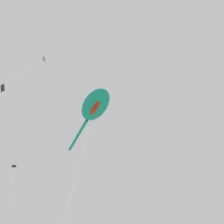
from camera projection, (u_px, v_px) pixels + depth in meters
big_show_kite at (94, 108)px, 22.22m from camera, size 5.22×13.03×19.75m
small_kite_stunt_black at (13, 173)px, 16.12m from camera, size 3.18×2.52×11.10m
small_kite_delta_white at (35, 65)px, 22.12m from camera, size 3.76×3.52×26.21m
small_kite_diamond_red at (0, 94)px, 25.34m from camera, size 5.06×2.40×24.81m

